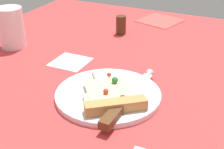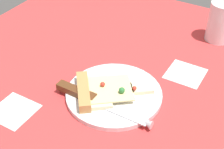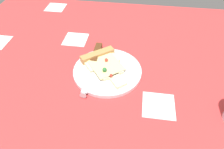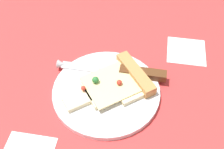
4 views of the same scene
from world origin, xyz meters
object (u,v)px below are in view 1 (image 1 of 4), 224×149
at_px(plate, 108,95).
at_px(napkin, 160,20).
at_px(pizza_slice, 111,95).
at_px(drinking_glass, 11,28).
at_px(knife, 125,101).
at_px(pepper_shaker, 121,25).

xyz_separation_m(plate, napkin, (0.06, -0.54, -0.00)).
xyz_separation_m(pizza_slice, drinking_glass, (0.38, -0.15, 0.04)).
bearing_deg(pizza_slice, plate, 90.44).
relative_size(pizza_slice, knife, 0.77).
bearing_deg(drinking_glass, knife, 159.08).
bearing_deg(knife, pepper_shaker, 115.48).
bearing_deg(plate, napkin, -84.13).
distance_m(plate, napkin, 0.54).
bearing_deg(napkin, knife, 100.61).
height_order(knife, drinking_glass, drinking_glass).
xyz_separation_m(pizza_slice, pepper_shaker, (0.14, -0.38, 0.01)).
height_order(pepper_shaker, napkin, pepper_shaker).
bearing_deg(napkin, pizza_slice, 97.30).
bearing_deg(napkin, drinking_glass, 52.33).
relative_size(pepper_shaker, napkin, 0.45).
bearing_deg(pizza_slice, napkin, 59.35).
bearing_deg(knife, napkin, 101.20).
bearing_deg(napkin, plate, 95.87).
xyz_separation_m(plate, pizza_slice, (-0.02, 0.02, 0.01)).
height_order(knife, pepper_shaker, pepper_shaker).
distance_m(pizza_slice, knife, 0.03).
height_order(pizza_slice, knife, pizza_slice).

